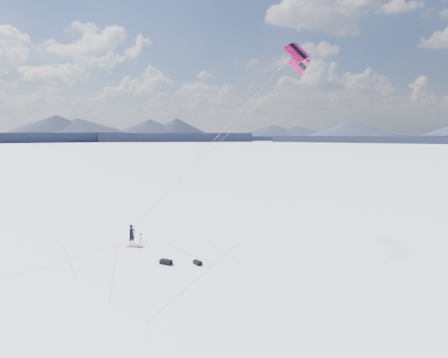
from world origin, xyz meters
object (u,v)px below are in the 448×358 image
(snowboard, at_px, (135,247))
(gear_bag_a, at_px, (166,262))
(gear_bag_b, at_px, (198,263))
(tripod, at_px, (141,239))
(snowkiter, at_px, (132,245))

(snowboard, xyz_separation_m, gear_bag_a, (3.86, -2.71, 0.14))
(gear_bag_a, distance_m, gear_bag_b, 2.08)
(gear_bag_a, bearing_deg, gear_bag_b, 22.09)
(tripod, height_order, gear_bag_a, tripod)
(tripod, relative_size, gear_bag_b, 1.57)
(snowboard, distance_m, tripod, 1.02)
(snowkiter, bearing_deg, gear_bag_b, -93.48)
(gear_bag_a, bearing_deg, tripod, 148.96)
(snowboard, xyz_separation_m, gear_bag_b, (5.87, -2.17, 0.12))
(gear_bag_b, bearing_deg, snowkiter, -167.57)
(tripod, xyz_separation_m, gear_bag_b, (5.19, -1.95, -0.61))
(snowboard, bearing_deg, tripod, -23.84)
(tripod, distance_m, gear_bag_b, 5.58)
(gear_bag_a, relative_size, gear_bag_b, 1.16)
(tripod, xyz_separation_m, gear_bag_a, (3.19, -2.49, -0.58))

